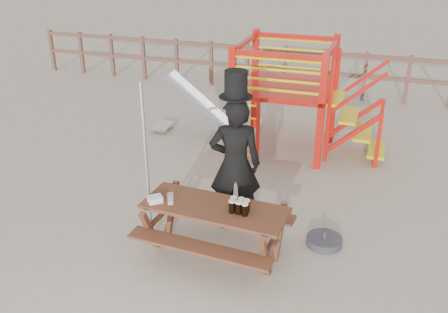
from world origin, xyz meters
TOP-DOWN VIEW (x-y plane):
  - ground at (0.00, 0.00)m, footprint 60.00×60.00m
  - back_fence at (0.00, 7.00)m, footprint 15.09×0.09m
  - playground_fort at (0.12, 3.58)m, footprint 4.71×1.84m
  - picnic_table at (0.10, -0.19)m, footprint 1.95×1.41m
  - man_with_hat at (0.15, 0.53)m, footprint 0.82×0.66m
  - metal_pole at (-0.86, -0.14)m, footprint 0.05×0.05m
  - parasol_base at (1.46, 0.46)m, footprint 0.49×0.49m
  - paper_bag at (-0.67, -0.33)m, footprint 0.23×0.22m
  - stout_pints at (0.44, -0.22)m, footprint 0.26×0.19m
  - empty_glasses at (-0.46, -0.30)m, footprint 0.08×0.08m

SIDE VIEW (x-z plane):
  - ground at x=0.00m, z-range 0.00..0.00m
  - parasol_base at x=1.46m, z-range -0.05..0.16m
  - picnic_table at x=0.10m, z-range 0.09..0.82m
  - back_fence at x=0.00m, z-range 0.14..1.34m
  - paper_bag at x=-0.67m, z-range 0.72..0.80m
  - empty_glasses at x=-0.46m, z-range 0.72..0.87m
  - stout_pints at x=0.44m, z-range 0.72..0.89m
  - man_with_hat at x=0.15m, z-range -0.12..2.20m
  - playground_fort at x=0.12m, z-range 0.02..2.12m
  - metal_pole at x=-0.86m, z-range 0.00..2.27m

